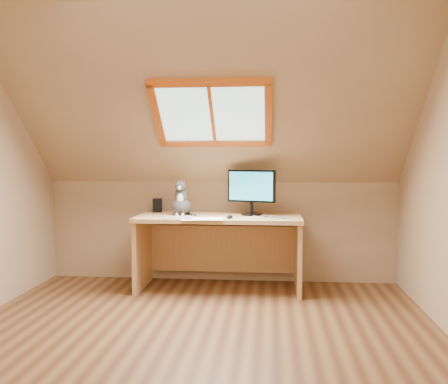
# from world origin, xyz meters

# --- Properties ---
(ground) EXTENTS (3.50, 3.50, 0.00)m
(ground) POSITION_xyz_m (0.00, 0.00, 0.00)
(ground) COLOR brown
(ground) RESTS_ON ground
(room_shell) EXTENTS (3.52, 3.52, 2.41)m
(room_shell) POSITION_xyz_m (0.00, -0.09, 1.43)
(room_shell) COLOR tan
(room_shell) RESTS_ON ground
(desk) EXTENTS (1.54, 0.67, 0.70)m
(desk) POSITION_xyz_m (0.02, 1.45, 0.48)
(desk) COLOR tan
(desk) RESTS_ON ground
(monitor) EXTENTS (0.45, 0.20, 0.43)m
(monitor) POSITION_xyz_m (0.32, 1.45, 0.95)
(monitor) COLOR black
(monitor) RESTS_ON desk
(cat) EXTENTS (0.19, 0.23, 0.35)m
(cat) POSITION_xyz_m (-0.34, 1.40, 0.83)
(cat) COLOR #3D3836
(cat) RESTS_ON desk
(desk_speaker) EXTENTS (0.11, 0.11, 0.13)m
(desk_speaker) POSITION_xyz_m (-0.62, 1.63, 0.77)
(desk_speaker) COLOR black
(desk_speaker) RESTS_ON desk
(graphics_tablet) EXTENTS (0.27, 0.20, 0.01)m
(graphics_tablet) POSITION_xyz_m (-0.32, 1.16, 0.71)
(graphics_tablet) COLOR #B2B2B7
(graphics_tablet) RESTS_ON desk
(mouse) EXTENTS (0.07, 0.10, 0.03)m
(mouse) POSITION_xyz_m (0.14, 1.17, 0.72)
(mouse) COLOR black
(mouse) RESTS_ON desk
(papers) EXTENTS (0.33, 0.27, 0.00)m
(papers) POSITION_xyz_m (-0.05, 1.12, 0.70)
(papers) COLOR white
(papers) RESTS_ON desk
(cables) EXTENTS (0.51, 0.26, 0.01)m
(cables) POSITION_xyz_m (0.46, 1.26, 0.71)
(cables) COLOR silver
(cables) RESTS_ON desk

